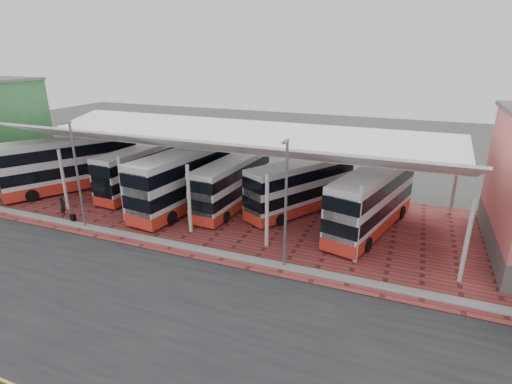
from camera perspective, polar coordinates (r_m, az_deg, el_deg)
ground at (r=21.20m, az=-7.01°, el=-17.47°), size 140.00×140.00×0.00m
road at (r=20.52m, az=-8.43°, el=-18.95°), size 120.00×14.00×0.02m
forecourt at (r=31.12m, az=7.92°, el=-4.74°), size 72.00×16.00×0.06m
north_kerb at (r=25.84m, az=-0.31°, el=-9.77°), size 120.00×0.80×0.14m
canopy at (r=32.83m, az=-4.92°, el=7.27°), size 37.00×11.63×7.07m
lamp_west at (r=31.90m, az=-24.24°, el=2.58°), size 0.16×0.90×8.07m
lamp_east at (r=23.47m, az=4.26°, el=-1.38°), size 0.16×0.90×8.07m
bus_0 at (r=41.96m, az=-25.00°, el=3.62°), size 8.44×11.89×4.99m
bus_1 at (r=38.97m, az=-15.91°, el=3.05°), size 3.02×10.46×4.26m
bus_2 at (r=34.29m, az=-9.90°, el=1.88°), size 4.06×12.14×4.91m
bus_3 at (r=33.73m, az=-3.40°, el=1.19°), size 2.98×10.24×4.17m
bus_4 at (r=32.95m, az=6.42°, el=0.71°), size 7.11×10.11×4.24m
bus_5 at (r=30.51m, az=16.23°, el=-1.18°), size 5.28×11.40×4.58m
pedestrian at (r=35.78m, az=-25.91°, el=-1.80°), size 0.62×0.73×1.70m
suitcase at (r=34.41m, az=-24.67°, el=-3.39°), size 0.36×0.26×0.62m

